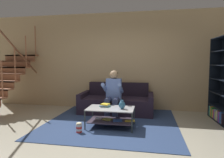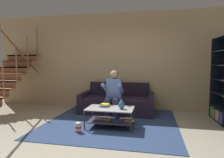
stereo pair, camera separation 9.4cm
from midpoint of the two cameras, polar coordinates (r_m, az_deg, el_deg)
name	(u,v)px [view 2 (the right image)]	position (r m, az deg, el deg)	size (l,w,h in m)	color
ground	(104,137)	(3.94, -1.61, -16.28)	(16.80, 16.80, 0.00)	#A7A18C
back_partition	(123,61)	(6.10, 3.74, 5.11)	(8.40, 0.12, 2.90)	tan
staircase_run	(2,80)	(6.26, -28.47, -0.13)	(1.04, 2.28, 2.57)	#9B5E3F
couch	(117,103)	(5.67, 1.99, -6.80)	(2.02, 0.96, 0.82)	black
person_seated_center	(113,92)	(5.06, 0.93, -3.82)	(0.50, 0.58, 1.21)	#343B5E
coffee_table	(110,115)	(4.41, 0.13, -10.15)	(1.04, 0.61, 0.43)	#BBBBBE
area_rug	(113,120)	(4.99, 0.89, -11.63)	(3.00, 3.26, 0.01)	navy
vase	(121,105)	(4.28, 3.37, -7.37)	(0.14, 0.14, 0.19)	#2A5E83
book_stack	(105,105)	(4.50, -1.52, -7.49)	(0.25, 0.21, 0.07)	teal
popcorn_tub	(78,127)	(4.19, -8.95, -13.49)	(0.12, 0.12, 0.21)	red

